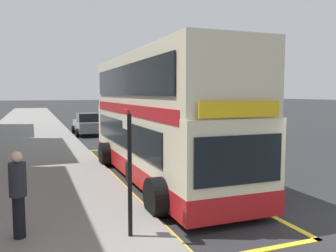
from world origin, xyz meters
The scene contains 7 objects.
ground_plane centered at (0.00, 32.00, 0.00)m, with size 260.00×260.00×0.00m, color #28282B.
pavement_near centered at (-7.00, 32.00, 0.07)m, with size 6.00×76.00×0.14m, color gray.
double_decker_bus centered at (-2.46, 6.04, 2.06)m, with size 3.24×10.46×4.40m.
bus_bay_markings centered at (-2.54, 6.50, 0.01)m, with size 2.92×13.54×0.01m.
bus_stop_sign centered at (-4.86, 1.17, 1.68)m, with size 0.09×0.51×2.59m.
parked_car_grey_ahead centered at (-2.86, 20.63, 0.80)m, with size 2.09×4.20×1.62m.
pedestrian_waiting_near_sign centered at (-6.98, 1.80, 1.11)m, with size 0.34×0.34×1.77m.
Camera 1 is at (-6.65, -5.74, 3.06)m, focal length 37.75 mm.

